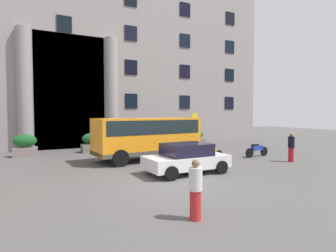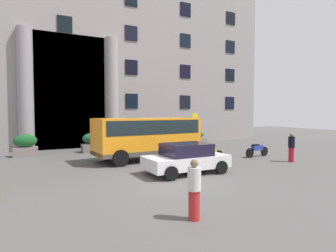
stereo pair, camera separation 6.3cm
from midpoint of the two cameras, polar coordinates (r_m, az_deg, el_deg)
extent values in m
cube|color=#54514F|center=(11.36, 1.21, -12.00)|extent=(80.00, 64.00, 0.12)
cube|color=gray|center=(28.32, -16.26, 14.78)|extent=(33.61, 9.00, 17.58)
cube|color=black|center=(23.00, -19.73, 6.74)|extent=(5.29, 0.12, 9.00)
cylinder|color=gray|center=(22.51, -27.77, 6.68)|extent=(1.09, 1.09, 9.00)
cylinder|color=gray|center=(23.31, -11.78, 6.79)|extent=(1.09, 1.09, 9.00)
cube|color=black|center=(24.00, -7.73, 5.19)|extent=(1.10, 0.08, 1.27)
cube|color=black|center=(26.26, 3.47, 5.00)|extent=(1.10, 0.08, 1.27)
cube|color=black|center=(29.34, 12.60, 4.70)|extent=(1.10, 0.08, 1.27)
cube|color=black|center=(24.30, -7.78, 12.04)|extent=(1.10, 0.08, 1.27)
cube|color=black|center=(26.53, 3.49, 11.27)|extent=(1.10, 0.08, 1.27)
cube|color=black|center=(29.59, 12.66, 10.32)|extent=(1.10, 0.08, 1.27)
cube|color=black|center=(23.80, -20.90, 19.27)|extent=(1.10, 0.08, 1.27)
cube|color=black|center=(24.94, -7.82, 18.63)|extent=(1.10, 0.08, 1.27)
cube|color=black|center=(27.12, 3.50, 17.34)|extent=(1.10, 0.08, 1.27)
cube|color=black|center=(30.11, 12.72, 15.80)|extent=(1.10, 0.08, 1.27)
cube|color=black|center=(27.99, 3.52, 23.10)|extent=(1.10, 0.08, 1.27)
cube|color=black|center=(30.90, 12.78, 21.05)|extent=(1.10, 0.08, 1.27)
cube|color=orange|center=(16.50, -4.37, -1.95)|extent=(6.50, 2.80, 2.07)
cube|color=black|center=(16.46, -4.38, -0.12)|extent=(6.12, 2.80, 0.81)
cube|color=black|center=(18.12, 4.34, -0.41)|extent=(0.23, 1.88, 1.01)
cube|color=#49473F|center=(16.60, -4.36, -5.10)|extent=(6.50, 2.84, 0.24)
cylinder|color=black|center=(18.67, 0.08, -4.59)|extent=(0.92, 0.36, 0.90)
cylinder|color=black|center=(16.83, 4.15, -5.40)|extent=(0.92, 0.36, 0.90)
cylinder|color=black|center=(16.77, -12.90, -5.50)|extent=(0.92, 0.36, 0.90)
cylinder|color=black|center=(14.69, -10.02, -6.63)|extent=(0.92, 0.36, 0.90)
cylinder|color=#9B9714|center=(20.17, 5.45, -1.40)|extent=(0.08, 0.08, 2.76)
cube|color=yellow|center=(20.09, 5.51, 1.80)|extent=(0.44, 0.03, 0.60)
cube|color=slate|center=(20.55, -15.52, -4.45)|extent=(1.55, 0.95, 0.59)
ellipsoid|color=#1A4F2D|center=(20.48, -15.54, -2.51)|extent=(1.49, 0.86, 0.80)
cube|color=gray|center=(20.03, -27.73, -4.83)|extent=(1.46, 0.80, 0.60)
ellipsoid|color=#195624|center=(19.95, -27.78, -2.75)|extent=(1.40, 0.72, 0.86)
cube|color=slate|center=(22.30, -3.23, -3.89)|extent=(1.91, 0.79, 0.52)
ellipsoid|color=#1F562F|center=(22.23, -3.23, -2.28)|extent=(1.83, 0.71, 0.73)
cube|color=slate|center=(24.08, 5.71, -3.28)|extent=(1.67, 0.91, 0.62)
ellipsoid|color=#34622D|center=(24.02, 5.72, -1.68)|extent=(1.60, 0.82, 0.73)
cube|color=silver|center=(12.96, 3.74, -7.38)|extent=(3.97, 1.97, 0.57)
cube|color=black|center=(12.88, 3.75, -4.89)|extent=(2.16, 1.69, 0.56)
cylinder|color=black|center=(14.49, 6.26, -7.30)|extent=(0.63, 0.22, 0.62)
cylinder|color=black|center=(13.04, 10.95, -8.46)|extent=(0.63, 0.22, 0.62)
cylinder|color=black|center=(13.18, -3.41, -8.30)|extent=(0.63, 0.22, 0.62)
cylinder|color=black|center=(11.57, 0.55, -9.85)|extent=(0.63, 0.22, 0.62)
cylinder|color=black|center=(16.72, 10.42, -6.01)|extent=(0.60, 0.11, 0.60)
cylinder|color=black|center=(15.93, 6.60, -6.42)|extent=(0.60, 0.13, 0.60)
cube|color=gold|center=(16.28, 8.56, -5.24)|extent=(0.86, 0.25, 0.32)
cube|color=black|center=(16.15, 8.05, -4.66)|extent=(0.52, 0.21, 0.12)
cylinder|color=#A5A5A8|center=(16.58, 10.14, -4.06)|extent=(0.04, 0.55, 0.03)
cylinder|color=black|center=(19.18, 19.32, -5.00)|extent=(0.61, 0.15, 0.60)
cylinder|color=black|center=(18.12, 16.56, -5.41)|extent=(0.61, 0.17, 0.60)
cube|color=#1E359B|center=(18.61, 17.99, -4.34)|extent=(0.91, 0.32, 0.32)
cube|color=black|center=(18.45, 17.64, -3.84)|extent=(0.54, 0.25, 0.12)
cylinder|color=#A5A5A8|center=(19.03, 19.13, -3.30)|extent=(0.08, 0.55, 0.03)
cylinder|color=red|center=(17.42, 24.19, -5.48)|extent=(0.30, 0.30, 0.83)
cylinder|color=black|center=(17.33, 24.24, -3.07)|extent=(0.36, 0.36, 0.64)
sphere|color=#97744D|center=(17.29, 24.27, -1.65)|extent=(0.22, 0.22, 0.22)
cylinder|color=red|center=(7.55, 5.49, -16.10)|extent=(0.30, 0.30, 0.79)
cylinder|color=silver|center=(7.35, 5.51, -10.93)|extent=(0.36, 0.36, 0.61)
sphere|color=brown|center=(7.27, 5.53, -7.78)|extent=(0.21, 0.21, 0.21)
camera|label=1|loc=(0.03, -90.11, -0.01)|focal=29.21mm
camera|label=2|loc=(0.03, 89.89, 0.01)|focal=29.21mm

